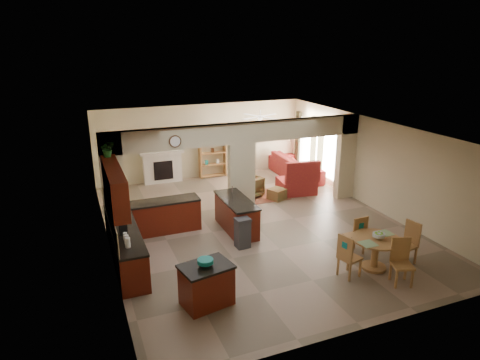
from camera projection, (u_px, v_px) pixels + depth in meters
name	position (u px, v px, depth m)	size (l,w,h in m)	color
floor	(254.00, 225.00, 12.27)	(10.00, 10.00, 0.00)	#826D5A
ceiling	(256.00, 129.00, 11.40)	(10.00, 10.00, 0.00)	white
wall_back	(202.00, 141.00, 16.25)	(8.00, 8.00, 0.00)	#BEB38B
wall_front	(371.00, 261.00, 7.43)	(8.00, 8.00, 0.00)	#BEB38B
wall_left	(105.00, 198.00, 10.42)	(10.00, 10.00, 0.00)	#BEB38B
wall_right	(373.00, 164.00, 13.25)	(10.00, 10.00, 0.00)	#BEB38B
partition_left_pier	(113.00, 184.00, 11.41)	(0.60, 0.25, 2.80)	#BEB38B
partition_center_pier	(241.00, 179.00, 12.81)	(0.80, 0.25, 2.20)	#BEB38B
partition_right_pier	(346.00, 157.00, 14.03)	(0.60, 0.25, 2.80)	#BEB38B
partition_header	(242.00, 133.00, 12.38)	(8.00, 0.25, 0.60)	#BEB38B
kitchen_counter	(140.00, 232.00, 10.76)	(2.52, 3.29, 1.48)	#441807
upper_cabinets	(114.00, 187.00, 9.62)	(0.35, 2.40, 0.90)	#441807
peninsula	(236.00, 215.00, 11.82)	(0.70, 1.85, 0.91)	#441807
wall_clock	(175.00, 141.00, 11.55)	(0.34, 0.34, 0.03)	#51321B
rug	(262.00, 196.00, 14.55)	(1.60, 1.30, 0.01)	brown
fireplace	(162.00, 167.00, 15.78)	(1.60, 0.35, 1.20)	beige
shelving_unit	(213.00, 154.00, 16.37)	(1.00, 0.32, 1.80)	olive
window_a	(330.00, 153.00, 15.33)	(0.02, 0.90, 1.90)	white
window_b	(306.00, 143.00, 16.83)	(0.02, 0.90, 1.90)	white
glazed_door	(317.00, 152.00, 16.13)	(0.02, 0.70, 2.10)	white
drape_a_left	(339.00, 157.00, 14.79)	(0.10, 0.28, 2.30)	#41241A
drape_a_right	(320.00, 149.00, 15.85)	(0.10, 0.28, 2.30)	#41241A
drape_b_left	(313.00, 146.00, 16.29)	(0.10, 0.28, 2.30)	#41241A
drape_b_right	(298.00, 140.00, 17.35)	(0.10, 0.28, 2.30)	#41241A
ceiling_fan	(260.00, 117.00, 14.65)	(1.00, 1.00, 0.10)	white
kitchen_island	(207.00, 285.00, 8.48)	(1.12, 0.89, 0.86)	#441807
teal_bowl	(205.00, 263.00, 8.32)	(0.31, 0.31, 0.15)	#127F7A
trash_can	(243.00, 234.00, 10.86)	(0.35, 0.29, 0.74)	#303032
dining_table	(375.00, 248.00, 9.81)	(1.11, 1.11, 0.76)	olive
fruit_bowl	(379.00, 236.00, 9.70)	(0.28, 0.28, 0.15)	#6EBD28
sofa	(295.00, 166.00, 16.51)	(1.11, 2.83, 0.83)	maroon
chaise	(296.00, 186.00, 14.85)	(1.21, 0.99, 0.48)	maroon
armchair	(249.00, 187.00, 14.43)	(0.75, 0.77, 0.70)	maroon
ottoman	(277.00, 194.00, 14.23)	(0.49, 0.49, 0.36)	maroon
plant	(107.00, 149.00, 10.28)	(0.35, 0.30, 0.39)	#165115
chair_north	(357.00, 234.00, 10.44)	(0.44, 0.45, 1.02)	olive
chair_east	(409.00, 241.00, 10.07)	(0.48, 0.48, 1.02)	olive
chair_south	(401.00, 259.00, 9.23)	(0.54, 0.54, 1.02)	olive
chair_west	(348.00, 255.00, 9.42)	(0.51, 0.51, 1.02)	olive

